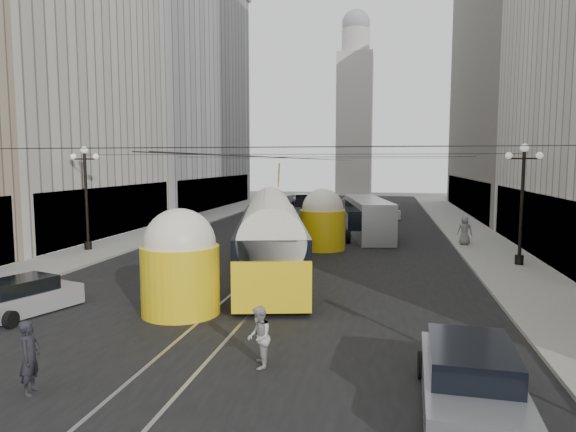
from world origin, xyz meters
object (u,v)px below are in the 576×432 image
at_px(streetcar, 271,235).
at_px(pedestrian_crossing_a, 30,357).
at_px(sedan_grey, 470,382).
at_px(pedestrian_sidewalk_right, 465,230).
at_px(sedan_silver, 20,298).
at_px(city_bus, 367,216).
at_px(pedestrian_crossing_b, 259,337).

relative_size(streetcar, pedestrian_crossing_a, 9.75).
relative_size(sedan_grey, pedestrian_sidewalk_right, 2.67).
relative_size(pedestrian_crossing_a, pedestrian_sidewalk_right, 0.96).
relative_size(sedan_silver, sedan_grey, 0.91).
distance_m(city_bus, pedestrian_crossing_a, 29.07).
distance_m(city_bus, pedestrian_crossing_b, 25.73).
xyz_separation_m(pedestrian_crossing_a, pedestrian_sidewalk_right, (13.46, 24.43, 0.19)).
relative_size(sedan_grey, pedestrian_crossing_a, 2.78).
bearing_deg(pedestrian_sidewalk_right, city_bus, -25.12).
bearing_deg(pedestrian_crossing_b, pedestrian_crossing_a, -74.14).
height_order(sedan_silver, pedestrian_crossing_a, pedestrian_crossing_a).
height_order(sedan_silver, pedestrian_crossing_b, pedestrian_crossing_b).
xyz_separation_m(sedan_silver, pedestrian_sidewalk_right, (18.21, 18.81, 0.48)).
height_order(pedestrian_crossing_b, pedestrian_sidewalk_right, pedestrian_sidewalk_right).
bearing_deg(pedestrian_crossing_a, streetcar, -23.26).
bearing_deg(sedan_grey, pedestrian_crossing_a, -174.42).
bearing_deg(pedestrian_crossing_a, sedan_grey, -96.94).
height_order(streetcar, pedestrian_crossing_a, streetcar).
bearing_deg(sedan_silver, sedan_grey, -17.10).
height_order(streetcar, pedestrian_sidewalk_right, streetcar).
height_order(streetcar, sedan_silver, streetcar).
bearing_deg(city_bus, pedestrian_crossing_b, -94.40).
distance_m(pedestrian_crossing_b, pedestrian_sidewalk_right, 23.44).
bearing_deg(sedan_grey, pedestrian_sidewalk_right, 82.21).
xyz_separation_m(streetcar, sedan_silver, (-7.45, -8.63, -1.33)).
xyz_separation_m(city_bus, sedan_grey, (3.26, -27.21, -0.84)).
relative_size(streetcar, city_bus, 1.55).
distance_m(sedan_silver, pedestrian_crossing_a, 7.36).
height_order(city_bus, pedestrian_sidewalk_right, city_bus).
relative_size(city_bus, pedestrian_crossing_b, 6.76).
height_order(sedan_silver, pedestrian_sidewalk_right, pedestrian_sidewalk_right).
distance_m(pedestrian_crossing_a, pedestrian_crossing_b, 5.64).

